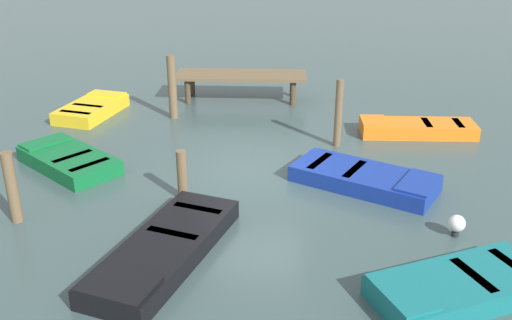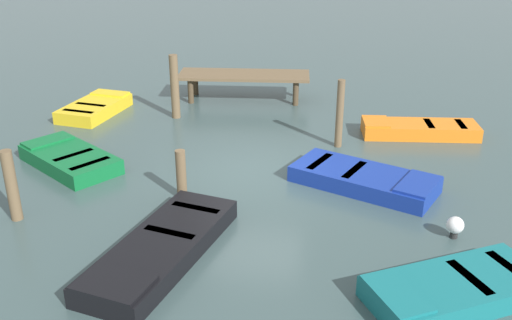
% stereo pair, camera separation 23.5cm
% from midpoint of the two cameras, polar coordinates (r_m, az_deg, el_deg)
% --- Properties ---
extents(ground_plane, '(80.00, 80.00, 0.00)m').
position_cam_midpoint_polar(ground_plane, '(15.16, -0.44, -1.22)').
color(ground_plane, '#384C4C').
extents(dock_segment, '(4.69, 1.80, 0.95)m').
position_cam_midpoint_polar(dock_segment, '(20.80, -1.80, 8.08)').
color(dock_segment, brown).
rests_on(dock_segment, ground_plane).
extents(rowboat_teal, '(3.48, 2.75, 0.46)m').
position_cam_midpoint_polar(rowboat_teal, '(11.01, 18.71, -11.64)').
color(rowboat_teal, '#14666B').
rests_on(rowboat_teal, ground_plane).
extents(rowboat_green, '(3.20, 2.87, 0.46)m').
position_cam_midpoint_polar(rowboat_green, '(16.18, -18.29, 0.02)').
color(rowboat_green, '#0F602D').
rests_on(rowboat_green, ground_plane).
extents(rowboat_yellow, '(1.82, 2.82, 0.46)m').
position_cam_midpoint_polar(rowboat_yellow, '(20.15, -16.08, 4.85)').
color(rowboat_yellow, gold).
rests_on(rowboat_yellow, ground_plane).
extents(rowboat_orange, '(3.49, 1.40, 0.46)m').
position_cam_midpoint_polar(rowboat_orange, '(18.24, 15.08, 3.05)').
color(rowboat_orange, orange).
rests_on(rowboat_orange, ground_plane).
extents(rowboat_blue, '(3.77, 2.81, 0.46)m').
position_cam_midpoint_polar(rowboat_blue, '(14.55, 10.16, -1.76)').
color(rowboat_blue, navy).
rests_on(rowboat_blue, ground_plane).
extents(rowboat_black, '(2.36, 4.30, 0.46)m').
position_cam_midpoint_polar(rowboat_black, '(11.62, -9.53, -8.61)').
color(rowboat_black, black).
rests_on(rowboat_black, ground_plane).
extents(mooring_piling_mid_right, '(0.27, 0.27, 2.08)m').
position_cam_midpoint_polar(mooring_piling_mid_right, '(19.03, -8.55, 7.06)').
color(mooring_piling_mid_right, brown).
rests_on(mooring_piling_mid_right, ground_plane).
extents(mooring_piling_center, '(0.21, 0.21, 1.97)m').
position_cam_midpoint_polar(mooring_piling_center, '(16.66, 7.66, 4.54)').
color(mooring_piling_center, brown).
rests_on(mooring_piling_center, ground_plane).
extents(mooring_piling_mid_left, '(0.25, 0.25, 1.63)m').
position_cam_midpoint_polar(mooring_piling_mid_left, '(13.59, -23.22, -2.49)').
color(mooring_piling_mid_left, brown).
rests_on(mooring_piling_mid_left, ground_plane).
extents(mooring_piling_near_right, '(0.24, 0.24, 1.20)m').
position_cam_midpoint_polar(mooring_piling_near_right, '(13.71, -7.73, -1.45)').
color(mooring_piling_near_right, brown).
rests_on(mooring_piling_near_right, ground_plane).
extents(marker_buoy, '(0.36, 0.36, 0.48)m').
position_cam_midpoint_polar(marker_buoy, '(12.83, 18.53, -5.95)').
color(marker_buoy, '#262626').
rests_on(marker_buoy, ground_plane).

